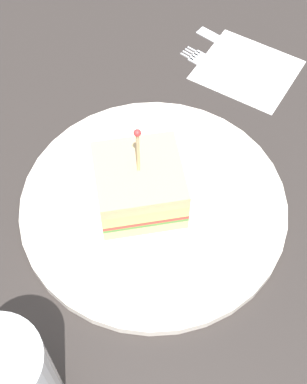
% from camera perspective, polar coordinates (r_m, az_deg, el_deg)
% --- Properties ---
extents(ground_plane, '(0.95, 0.95, 0.02)m').
position_cam_1_polar(ground_plane, '(0.62, -0.00, -2.09)').
color(ground_plane, '#2D2826').
extents(plate, '(0.28, 0.28, 0.01)m').
position_cam_1_polar(plate, '(0.60, -0.00, -1.33)').
color(plate, silver).
rests_on(plate, ground_plane).
extents(sandwich_half_center, '(0.09, 0.08, 0.11)m').
position_cam_1_polar(sandwich_half_center, '(0.58, -1.43, 0.68)').
color(sandwich_half_center, tan).
rests_on(sandwich_half_center, plate).
extents(napkin, '(0.16, 0.16, 0.00)m').
position_cam_1_polar(napkin, '(0.74, 9.36, 11.99)').
color(napkin, white).
rests_on(napkin, ground_plane).
extents(fork, '(0.09, 0.10, 0.00)m').
position_cam_1_polar(fork, '(0.74, 5.99, 12.50)').
color(fork, silver).
rests_on(fork, ground_plane).
extents(knife, '(0.09, 0.10, 0.00)m').
position_cam_1_polar(knife, '(0.77, 8.03, 14.15)').
color(knife, silver).
rests_on(knife, ground_plane).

